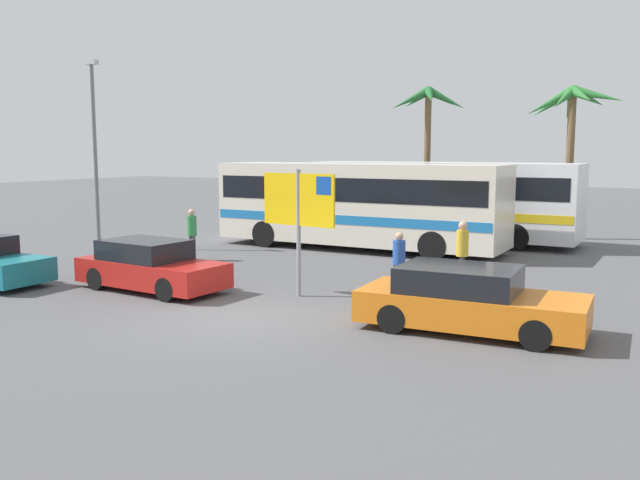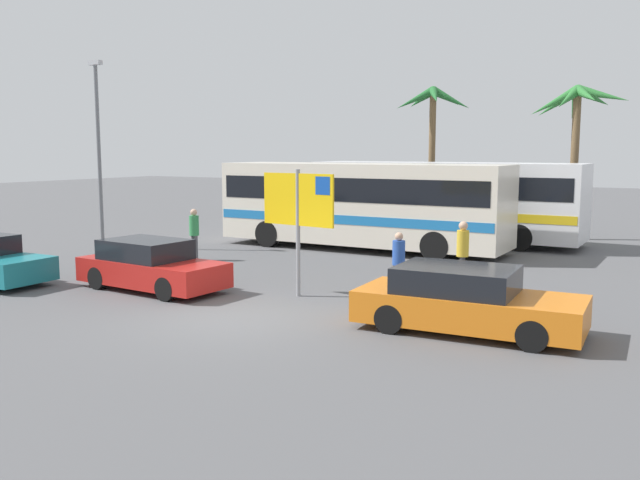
# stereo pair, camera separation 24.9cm
# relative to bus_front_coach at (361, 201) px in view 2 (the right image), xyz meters

# --- Properties ---
(ground) EXTENTS (120.00, 120.00, 0.00)m
(ground) POSITION_rel_bus_front_coach_xyz_m (2.26, -10.84, -1.78)
(ground) COLOR #565659
(bus_front_coach) EXTENTS (10.83, 2.70, 3.17)m
(bus_front_coach) POSITION_rel_bus_front_coach_xyz_m (0.00, 0.00, 0.00)
(bus_front_coach) COLOR silver
(bus_front_coach) RESTS_ON ground
(bus_rear_coach) EXTENTS (10.83, 2.70, 3.17)m
(bus_rear_coach) POSITION_rel_bus_front_coach_xyz_m (1.88, 3.64, 0.00)
(bus_rear_coach) COLOR white
(bus_rear_coach) RESTS_ON ground
(ferry_sign) EXTENTS (2.19, 0.35, 3.20)m
(ferry_sign) POSITION_rel_bus_front_coach_xyz_m (2.34, -8.12, 0.54)
(ferry_sign) COLOR gray
(ferry_sign) RESTS_ON ground
(car_red) EXTENTS (4.25, 1.97, 1.32)m
(car_red) POSITION_rel_bus_front_coach_xyz_m (-1.51, -9.38, -1.15)
(car_red) COLOR red
(car_red) RESTS_ON ground
(car_orange) EXTENTS (4.60, 2.11, 1.32)m
(car_orange) POSITION_rel_bus_front_coach_xyz_m (7.01, -9.28, -1.15)
(car_orange) COLOR orange
(car_orange) RESTS_ON ground
(pedestrian_crossing_lot) EXTENTS (0.32, 0.32, 1.73)m
(pedestrian_crossing_lot) POSITION_rel_bus_front_coach_xyz_m (-3.69, -5.06, -0.76)
(pedestrian_crossing_lot) COLOR #4C4C51
(pedestrian_crossing_lot) RESTS_ON ground
(pedestrian_near_sign) EXTENTS (0.32, 0.32, 1.82)m
(pedestrian_near_sign) POSITION_rel_bus_front_coach_xyz_m (5.60, -5.21, -0.70)
(pedestrian_near_sign) COLOR #2D2D33
(pedestrian_near_sign) RESTS_ON ground
(pedestrian_by_bus) EXTENTS (0.32, 0.32, 1.62)m
(pedestrian_by_bus) POSITION_rel_bus_front_coach_xyz_m (4.45, -6.77, -0.84)
(pedestrian_by_bus) COLOR #706656
(pedestrian_by_bus) RESTS_ON ground
(lamp_post_left_side) EXTENTS (0.56, 0.20, 6.89)m
(lamp_post_left_side) POSITION_rel_bus_front_coach_xyz_m (-8.48, -4.68, 1.99)
(lamp_post_left_side) COLOR slate
(lamp_post_left_side) RESTS_ON ground
(palm_tree_seaside) EXTENTS (3.91, 3.88, 6.28)m
(palm_tree_seaside) POSITION_rel_bus_front_coach_xyz_m (6.25, 6.86, 3.41)
(palm_tree_seaside) COLOR brown
(palm_tree_seaside) RESTS_ON ground
(palm_tree_inland) EXTENTS (3.59, 3.68, 6.72)m
(palm_tree_inland) POSITION_rel_bus_front_coach_xyz_m (-0.71, 9.17, 3.60)
(palm_tree_inland) COLOR brown
(palm_tree_inland) RESTS_ON ground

